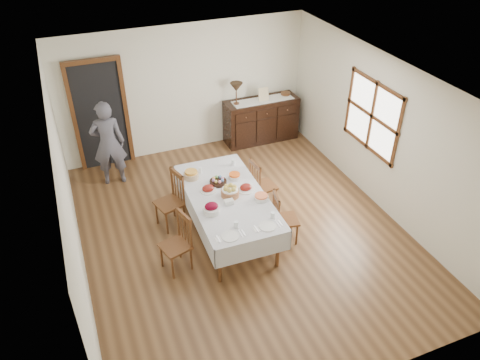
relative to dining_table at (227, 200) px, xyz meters
name	(u,v)px	position (x,y,z in m)	size (l,w,h in m)	color
ground	(242,231)	(0.24, -0.03, -0.68)	(6.00, 6.00, 0.00)	brown
room_shell	(223,133)	(0.10, 0.39, 0.96)	(5.02, 6.02, 2.65)	silver
dining_table	(227,200)	(0.00, 0.00, 0.00)	(1.20, 2.27, 0.77)	silver
chair_left_near	(178,242)	(-0.93, -0.43, -0.20)	(0.48, 0.48, 0.94)	brown
chair_left_far	(172,199)	(-0.74, 0.58, -0.18)	(0.50, 0.50, 0.98)	brown
chair_right_near	(283,217)	(0.75, -0.46, -0.23)	(0.44, 0.44, 0.90)	brown
chair_right_far	(261,184)	(0.80, 0.48, -0.21)	(0.42, 0.42, 0.93)	brown
sideboard	(261,120)	(1.79, 2.69, -0.21)	(1.56, 0.57, 0.94)	black
person	(108,141)	(-1.45, 2.23, 0.20)	(0.55, 0.35, 1.75)	#53525E
bread_basket	(230,192)	(0.04, -0.03, 0.17)	(0.28, 0.28, 0.19)	#945B37
egg_basket	(218,181)	(-0.02, 0.36, 0.13)	(0.27, 0.27, 0.11)	black
ham_platter_a	(208,189)	(-0.23, 0.23, 0.12)	(0.27, 0.27, 0.11)	white
ham_platter_b	(246,188)	(0.33, 0.04, 0.12)	(0.31, 0.31, 0.11)	white
beet_bowl	(212,208)	(-0.36, -0.31, 0.16)	(0.26, 0.26, 0.17)	white
carrot_bowl	(235,176)	(0.28, 0.39, 0.14)	(0.19, 0.19, 0.09)	white
pineapple_bowl	(191,175)	(-0.37, 0.67, 0.15)	(0.25, 0.25, 0.13)	tan
casserole_dish	(261,197)	(0.45, -0.29, 0.13)	(0.22, 0.22, 0.08)	white
butter_dish	(229,202)	(-0.05, -0.22, 0.13)	(0.14, 0.09, 0.07)	white
setting_left	(232,232)	(-0.26, -0.87, 0.11)	(0.42, 0.31, 0.10)	white
setting_right	(269,222)	(0.31, -0.86, 0.11)	(0.42, 0.31, 0.10)	white
glass_far_a	(200,170)	(-0.18, 0.77, 0.14)	(0.06, 0.06, 0.10)	white
glass_far_b	(234,162)	(0.41, 0.78, 0.14)	(0.07, 0.07, 0.11)	white
runner	(263,100)	(1.80, 2.65, 0.26)	(1.30, 0.35, 0.01)	white
table_lamp	(236,88)	(1.22, 2.69, 0.61)	(0.26, 0.26, 0.46)	brown
picture_frame	(264,94)	(1.80, 2.63, 0.40)	(0.22, 0.08, 0.28)	beige
deco_bowl	(285,94)	(2.36, 2.72, 0.29)	(0.20, 0.20, 0.06)	brown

